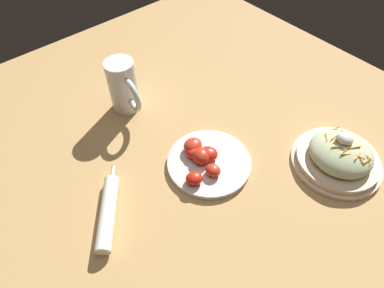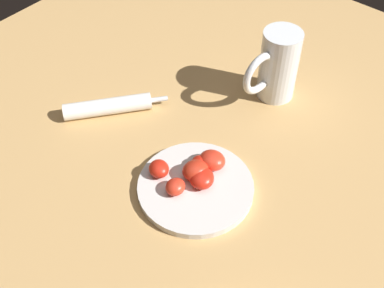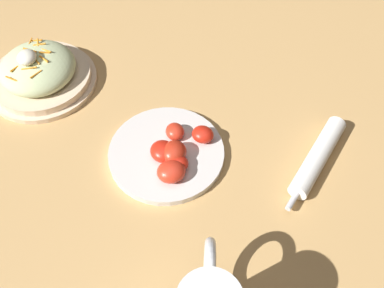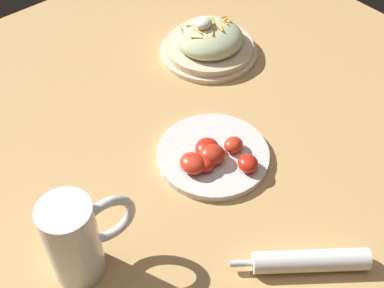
% 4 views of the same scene
% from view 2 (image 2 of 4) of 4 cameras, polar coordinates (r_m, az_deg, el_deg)
% --- Properties ---
extents(ground_plane, '(1.43, 1.43, 0.00)m').
position_cam_2_polar(ground_plane, '(0.96, 1.66, -2.64)').
color(ground_plane, tan).
extents(beer_mug, '(0.15, 0.08, 0.16)m').
position_cam_2_polar(beer_mug, '(1.07, 9.59, 8.38)').
color(beer_mug, white).
rests_on(beer_mug, ground_plane).
extents(napkin_roll, '(0.19, 0.15, 0.04)m').
position_cam_2_polar(napkin_roll, '(1.06, -9.46, 4.24)').
color(napkin_roll, white).
rests_on(napkin_roll, ground_plane).
extents(tomato_plate, '(0.21, 0.21, 0.05)m').
position_cam_2_polar(tomato_plate, '(0.92, 0.37, -4.31)').
color(tomato_plate, silver).
rests_on(tomato_plate, ground_plane).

